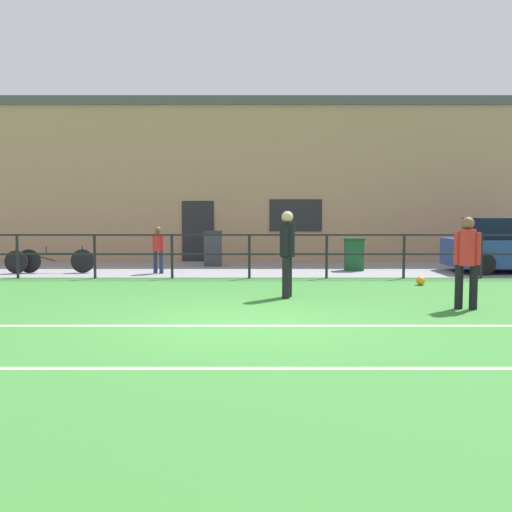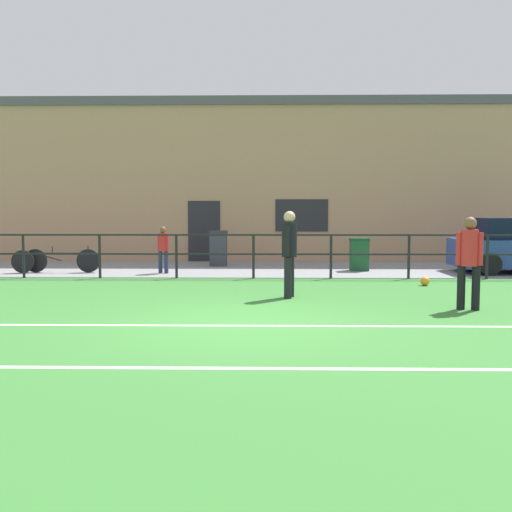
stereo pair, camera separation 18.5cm
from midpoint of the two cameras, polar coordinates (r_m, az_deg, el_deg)
The scene contains 13 objects.
ground at distance 9.02m, azimuth -0.58°, elevation -6.73°, with size 60.00×44.00×0.04m, color #387A33.
field_line_touchline at distance 8.77m, azimuth -0.63°, elevation -6.90°, with size 36.00×0.11×0.00m, color white.
field_line_hash at distance 6.45m, azimuth -1.29°, elevation -11.03°, with size 36.00×0.11×0.00m, color white.
pavement_strip at distance 17.44m, azimuth 0.25°, elevation -1.26°, with size 48.00×5.00×0.02m, color gray.
perimeter_fence at distance 14.88m, azimuth 0.11°, elevation 0.63°, with size 36.07×0.07×1.15m.
clubhouse_facade at distance 21.08m, azimuth 0.41°, elevation 7.40°, with size 28.00×2.56×5.65m.
player_goalkeeper at distance 11.53m, azimuth 3.77°, elevation 0.72°, with size 0.30×0.47×1.74m.
player_striker at distance 10.77m, azimuth 20.79°, elevation -0.12°, with size 0.43×0.29×1.63m.
soccer_ball_match at distance 14.08m, azimuth 16.72°, elevation -2.39°, with size 0.21×0.21×0.21m, color orange.
spectator_child at distance 16.17m, azimuth -8.84°, elevation 0.91°, with size 0.34×0.23×1.30m.
bicycle_parked_0 at distance 17.09m, azimuth -18.35°, elevation -0.41°, with size 2.16×0.04×0.75m.
trash_bin_0 at distance 17.00m, azimuth 10.48°, elevation 0.18°, with size 0.54×0.46×0.95m.
trash_bin_1 at distance 18.24m, azimuth -3.45°, elevation 0.78°, with size 0.56×0.47×1.11m.
Camera 2 is at (0.36, -8.85, 1.71)m, focal length 40.48 mm.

